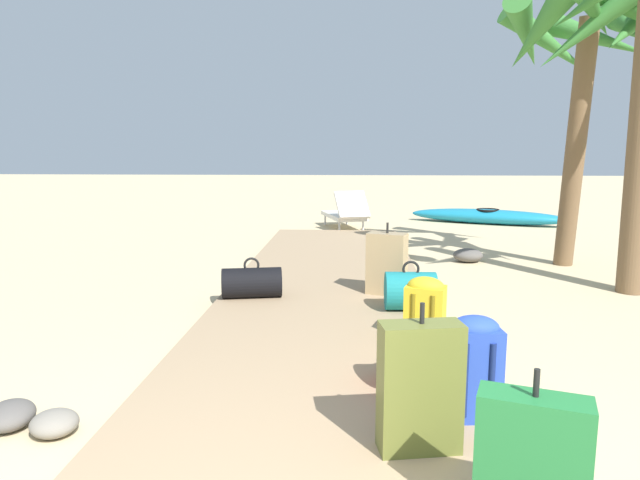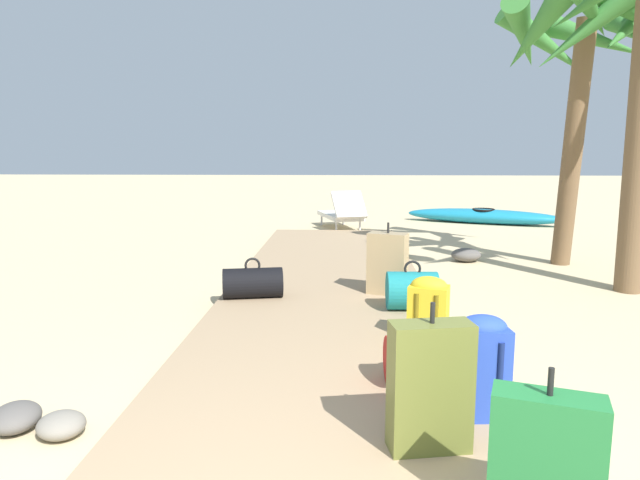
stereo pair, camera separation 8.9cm
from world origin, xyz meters
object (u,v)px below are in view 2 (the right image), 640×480
Objects in this scene: duffel_bag_black at (253,283)px; backpack_blue at (481,364)px; palm_tree_near_right at (575,50)px; suitcase_olive at (430,387)px; suitcase_green at (545,461)px; suitcase_tan at (388,263)px; duffel_bag_red at (424,359)px; backpack_yellow at (428,306)px; kayak at (483,216)px; lounge_chair at (342,213)px; duffel_bag_teal at (412,290)px.

duffel_bag_black is 3.05m from backpack_blue.
suitcase_olive is at bearing -116.86° from palm_tree_near_right.
suitcase_tan is (-0.35, 3.70, 0.04)m from suitcase_green.
suitcase_olive is at bearing 122.67° from suitcase_green.
duffel_bag_red is at bearing -120.24° from palm_tree_near_right.
backpack_yellow is at bearing -124.58° from palm_tree_near_right.
backpack_yellow is at bearing -36.56° from duffel_bag_black.
suitcase_tan is 0.21× the size of palm_tree_near_right.
suitcase_olive is 3.12m from suitcase_tan.
duffel_bag_red reaches higher than kayak.
suitcase_olive is at bearing -105.20° from kayak.
duffel_bag_black is at bearing -99.09° from lounge_chair.
duffel_bag_teal is 0.63× the size of suitcase_olive.
suitcase_tan is at bearing 107.87° from duffel_bag_teal.
suitcase_tan is at bearing 96.58° from backpack_blue.
suitcase_olive is 0.23× the size of kayak.
lounge_chair is (-0.50, 5.36, -0.08)m from suitcase_tan.
backpack_yellow is 6.83m from lounge_chair.
duffel_bag_red is at bearing -85.76° from lounge_chair.
duffel_bag_red is (-0.15, -0.87, -0.11)m from backpack_yellow.
suitcase_olive is 6.18m from palm_tree_near_right.
suitcase_tan is 5.39m from lounge_chair.
suitcase_olive is 0.84m from duffel_bag_red.
palm_tree_near_right is (2.54, 1.93, 2.47)m from suitcase_tan.
kayak is (3.06, 1.02, -0.17)m from lounge_chair.
lounge_chair is at bearing 96.06° from backpack_yellow.
suitcase_green is at bearing -84.65° from lounge_chair.
suitcase_olive is 1.28× the size of backpack_blue.
backpack_yellow is (0.03, -0.84, 0.09)m from duffel_bag_teal.
duffel_bag_red is at bearing -88.32° from suitcase_tan.
backpack_blue is (0.34, 0.37, -0.02)m from suitcase_olive.
duffel_bag_black is 0.40× the size of lounge_chair.
suitcase_olive reaches higher than duffel_bag_teal.
suitcase_olive is 1.02× the size of suitcase_tan.
backpack_yellow is at bearing 93.22° from suitcase_green.
kayak is (2.34, 7.80, -0.19)m from backpack_yellow.
palm_tree_near_right reaches higher than kayak.
suitcase_olive is 8.50m from lounge_chair.
suitcase_olive is (-0.21, -2.53, 0.15)m from duffel_bag_teal.
suitcase_green reaches higher than backpack_yellow.
duffel_bag_red is at bearing -54.78° from duffel_bag_black.
suitcase_tan reaches higher than backpack_yellow.
suitcase_olive is 1.48× the size of duffel_bag_red.
duffel_bag_teal is 2.54m from suitcase_olive.
palm_tree_near_right is 2.21× the size of lounge_chair.
suitcase_green is at bearing -87.10° from duffel_bag_teal.
suitcase_olive is 1.18× the size of duffel_bag_black.
suitcase_olive is 1.71m from backpack_yellow.
suitcase_olive reaches higher than kayak.
duffel_bag_red is (0.09, 0.82, -0.17)m from suitcase_olive.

